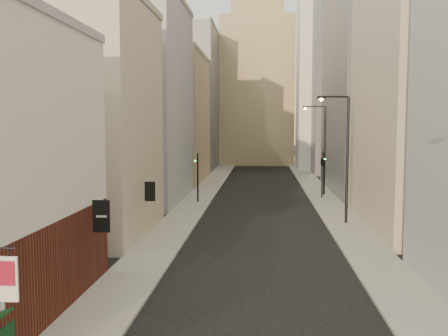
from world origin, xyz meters
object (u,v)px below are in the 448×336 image
Objects in this scene: clock_tower at (257,74)px; traffic_light_left at (198,170)px; white_tower at (322,60)px; traffic_light_right at (322,162)px; streetlamp_far at (322,145)px; streetlamp_mid at (344,152)px.

clock_tower is 53.72m from traffic_light_left.
traffic_light_right is at bearing -96.18° from white_tower.
clock_tower is 17.83m from white_tower.
streetlamp_mid is at bearing -83.51° from streetlamp_far.
traffic_light_right is (-0.04, 13.50, -1.80)m from streetlamp_mid.
streetlamp_far is 14.44m from traffic_light_left.
clock_tower is 4.58× the size of streetlamp_far.
clock_tower is at bearing 82.32° from streetlamp_mid.
white_tower is 8.30× the size of traffic_light_right.
traffic_light_left is (-12.86, -6.18, -2.24)m from streetlamp_far.
traffic_light_right is (7.35, -47.69, -13.74)m from clock_tower.
streetlamp_far reaches higher than traffic_light_right.
traffic_light_left is (-5.26, -51.52, -14.28)m from clock_tower.
white_tower is (11.00, -14.00, 0.97)m from clock_tower.
streetlamp_far is at bearing -152.11° from traffic_light_left.
white_tower is 36.94m from traffic_light_right.
traffic_light_left is at bearing -2.28° from traffic_light_right.
white_tower is 8.30× the size of traffic_light_left.
clock_tower is 8.98× the size of traffic_light_right.
white_tower is 43.64m from traffic_light_left.
streetlamp_far is 1.96× the size of traffic_light_right.
traffic_light_right is (-3.65, -33.69, -14.71)m from white_tower.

